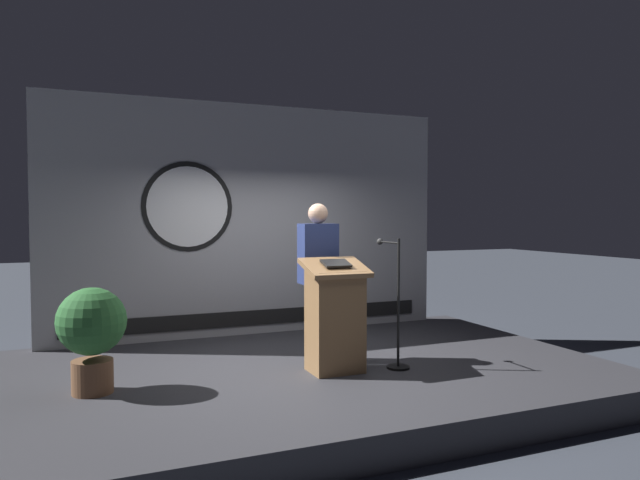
# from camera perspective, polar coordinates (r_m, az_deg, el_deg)

# --- Properties ---
(ground_plane) EXTENTS (40.00, 40.00, 0.00)m
(ground_plane) POSITION_cam_1_polar(r_m,az_deg,el_deg) (6.32, -1.70, -15.00)
(ground_plane) COLOR #383D47
(stage_platform) EXTENTS (6.40, 4.00, 0.30)m
(stage_platform) POSITION_cam_1_polar(r_m,az_deg,el_deg) (6.28, -1.70, -13.69)
(stage_platform) COLOR #333338
(stage_platform) RESTS_ON ground
(banner_display) EXTENTS (5.41, 0.12, 3.07)m
(banner_display) POSITION_cam_1_polar(r_m,az_deg,el_deg) (7.78, -6.72, 1.91)
(banner_display) COLOR #9E9EA3
(banner_display) RESTS_ON stage_platform
(podium) EXTENTS (0.64, 0.49, 1.16)m
(podium) POSITION_cam_1_polar(r_m,az_deg,el_deg) (5.92, 1.50, -7.64)
(podium) COLOR olive
(podium) RESTS_ON stage_platform
(speaker_person) EXTENTS (0.40, 0.26, 1.73)m
(speaker_person) POSITION_cam_1_polar(r_m,az_deg,el_deg) (6.31, -0.20, -4.03)
(speaker_person) COLOR black
(speaker_person) RESTS_ON stage_platform
(microphone_stand) EXTENTS (0.24, 0.56, 1.36)m
(microphone_stand) POSITION_cam_1_polar(r_m,az_deg,el_deg) (6.14, 7.48, -8.08)
(microphone_stand) COLOR black
(microphone_stand) RESTS_ON stage_platform
(potted_plant) EXTENTS (0.61, 0.61, 0.95)m
(potted_plant) POSITION_cam_1_polar(r_m,az_deg,el_deg) (5.59, -21.68, -8.23)
(potted_plant) COLOR brown
(potted_plant) RESTS_ON stage_platform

